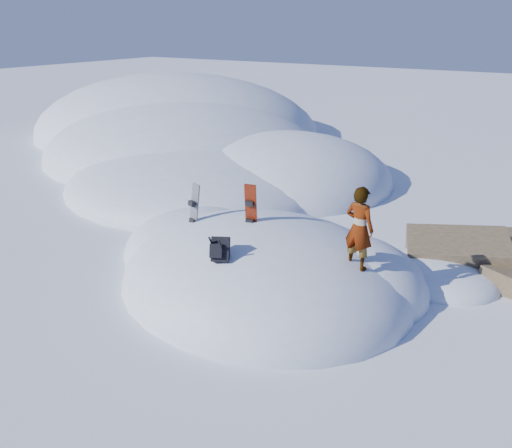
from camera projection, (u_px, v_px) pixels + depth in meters
The scene contains 9 objects.
ground at pixel (263, 284), 11.70m from camera, with size 120.00×120.00×0.00m, color white.
snow_mound at pixel (263, 278), 11.97m from camera, with size 8.00×6.00×3.00m.
snow_ridge at pixel (187, 147), 24.58m from camera, with size 21.50×18.50×6.40m.
rock_outcrop at pixel (457, 272), 12.21m from camera, with size 4.68×4.41×1.68m.
snowboard_red at pixel (251, 214), 11.31m from camera, with size 0.30×0.23×1.48m.
snowboard_dark at pixel (194, 214), 11.93m from camera, with size 0.35×0.32×1.50m.
backpack at pixel (220, 249), 9.95m from camera, with size 0.52×0.58×0.60m.
gear_pile at pixel (172, 270), 12.09m from camera, with size 0.89×0.69×0.23m.
person at pixel (359, 228), 9.82m from camera, with size 0.63×0.41×1.72m, color slate.
Camera 1 is at (5.36, -8.81, 5.70)m, focal length 35.00 mm.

